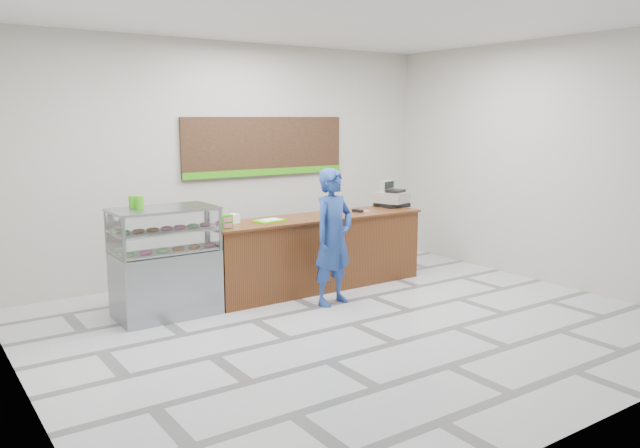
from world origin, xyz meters
TOP-DOWN VIEW (x-y plane):
  - floor at (0.00, 0.00)m, footprint 7.00×7.00m
  - back_wall at (0.00, 3.00)m, footprint 7.00×0.00m
  - ceiling at (0.00, 0.00)m, footprint 7.00×7.00m
  - sales_counter at (0.55, 1.55)m, footprint 3.26×0.76m
  - display_case at (-1.67, 1.55)m, footprint 1.22×0.72m
  - menu_board at (0.55, 2.96)m, footprint 2.80×0.06m
  - cash_register at (2.05, 1.70)m, footprint 0.54×0.55m
  - card_terminal at (1.25, 1.52)m, footprint 0.12×0.17m
  - serving_tray at (-0.22, 1.55)m, footprint 0.42×0.33m
  - napkin_box at (-0.69, 1.69)m, footprint 0.18×0.18m
  - straw_cup at (-0.76, 1.72)m, footprint 0.07×0.07m
  - promo_box at (-0.95, 1.41)m, footprint 0.21×0.15m
  - donut_decal at (1.40, 1.53)m, footprint 0.15×0.15m
  - green_cup_left at (-1.96, 1.77)m, footprint 0.09×0.09m
  - green_cup_right at (-1.91, 1.66)m, footprint 0.09×0.09m
  - customer at (0.30, 0.81)m, footprint 0.72×0.55m

SIDE VIEW (x-z plane):
  - floor at x=0.00m, z-range 0.00..0.00m
  - sales_counter at x=0.55m, z-range 0.00..1.03m
  - display_case at x=-1.67m, z-range 0.01..1.34m
  - customer at x=0.30m, z-range 0.00..1.76m
  - donut_decal at x=1.40m, z-range 1.03..1.03m
  - serving_tray at x=-0.22m, z-range 1.03..1.05m
  - card_terminal at x=1.25m, z-range 1.03..1.07m
  - straw_cup at x=-0.76m, z-range 1.03..1.14m
  - napkin_box at x=-0.69m, z-range 1.03..1.15m
  - promo_box at x=-0.95m, z-range 1.03..1.20m
  - cash_register at x=2.05m, z-range 0.98..1.37m
  - green_cup_left at x=-1.96m, z-range 1.33..1.47m
  - green_cup_right at x=-1.91m, z-range 1.33..1.48m
  - back_wall at x=0.00m, z-range -1.75..5.25m
  - menu_board at x=0.55m, z-range 1.48..2.38m
  - ceiling at x=0.00m, z-range 3.50..3.50m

